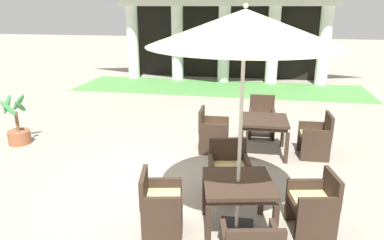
% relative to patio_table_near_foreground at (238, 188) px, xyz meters
% --- Properties ---
extents(ground_plane, '(60.00, 60.00, 0.00)m').
position_rel_patio_table_near_foreground_xyz_m(ground_plane, '(-1.23, 0.99, -0.63)').
color(ground_plane, '#9E9384').
extents(lawn_strip, '(10.44, 2.76, 0.01)m').
position_rel_patio_table_near_foreground_xyz_m(lawn_strip, '(-1.23, 8.70, -0.63)').
color(lawn_strip, '#519347').
rests_on(lawn_strip, ground).
extents(patio_table_near_foreground, '(1.04, 1.04, 0.73)m').
position_rel_patio_table_near_foreground_xyz_m(patio_table_near_foreground, '(0.00, 0.00, 0.00)').
color(patio_table_near_foreground, '#38281E').
rests_on(patio_table_near_foreground, ground).
extents(patio_umbrella_near_foreground, '(2.25, 2.25, 2.91)m').
position_rel_patio_table_near_foreground_xyz_m(patio_umbrella_near_foreground, '(-0.00, 0.00, 1.99)').
color(patio_umbrella_near_foreground, '#2D2D2D').
rests_on(patio_umbrella_near_foreground, ground).
extents(patio_chair_near_foreground_east, '(0.64, 0.65, 0.82)m').
position_rel_patio_table_near_foreground_xyz_m(patio_chair_near_foreground_east, '(0.99, 0.21, -0.24)').
color(patio_chair_near_foreground_east, '#38281E').
rests_on(patio_chair_near_foreground_east, ground).
extents(patio_chair_near_foreground_west, '(0.62, 0.67, 0.85)m').
position_rel_patio_table_near_foreground_xyz_m(patio_chair_near_foreground_west, '(-0.99, -0.21, -0.22)').
color(patio_chair_near_foreground_west, '#38281E').
rests_on(patio_chair_near_foreground_west, ground).
extents(patio_chair_near_foreground_north, '(0.71, 0.65, 0.86)m').
position_rel_patio_table_near_foreground_xyz_m(patio_chair_near_foreground_north, '(-0.21, 1.00, -0.23)').
color(patio_chair_near_foreground_north, '#38281E').
rests_on(patio_chair_near_foreground_north, ground).
extents(patio_table_mid_left, '(0.96, 0.96, 0.74)m').
position_rel_patio_table_near_foreground_xyz_m(patio_table_mid_left, '(0.33, 2.77, 0.01)').
color(patio_table_mid_left, '#38281E').
rests_on(patio_table_mid_left, ground).
extents(patio_chair_mid_left_west, '(0.59, 0.61, 0.90)m').
position_rel_patio_table_near_foreground_xyz_m(patio_chair_mid_left_west, '(-0.70, 2.73, -0.22)').
color(patio_chair_mid_left_west, '#38281E').
rests_on(patio_chair_mid_left_west, ground).
extents(patio_chair_mid_left_north, '(0.60, 0.57, 0.93)m').
position_rel_patio_table_near_foreground_xyz_m(patio_chair_mid_left_north, '(0.30, 3.80, -0.21)').
color(patio_chair_mid_left_north, '#38281E').
rests_on(patio_chair_mid_left_north, ground).
extents(patio_chair_mid_left_east, '(0.57, 0.61, 0.89)m').
position_rel_patio_table_near_foreground_xyz_m(patio_chair_mid_left_east, '(1.36, 2.80, -0.23)').
color(patio_chair_mid_left_east, '#38281E').
rests_on(patio_chair_mid_left_east, ground).
extents(potted_palm_left_edge, '(0.48, 0.49, 1.10)m').
position_rel_patio_table_near_foreground_xyz_m(potted_palm_left_edge, '(-4.88, 2.33, -0.32)').
color(potted_palm_left_edge, '#995638').
rests_on(potted_palm_left_edge, ground).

